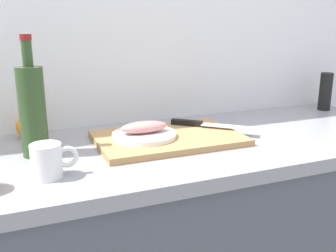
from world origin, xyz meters
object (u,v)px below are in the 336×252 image
cutting_board (168,138)px  white_plate (144,135)px  fish_fillet (144,127)px  wine_bottle (32,109)px  pepper_mill (325,92)px  coffee_mug_0 (48,161)px  chef_knife (202,124)px

cutting_board → white_plate: (-0.08, 0.01, 0.02)m
fish_fillet → wine_bottle: 0.33m
cutting_board → white_plate: white_plate is taller
cutting_board → white_plate: bearing=175.5°
pepper_mill → coffee_mug_0: bearing=-164.6°
chef_knife → wine_bottle: bearing=-135.0°
fish_fillet → wine_bottle: size_ratio=0.45×
wine_bottle → pepper_mill: 1.20m
fish_fillet → pepper_mill: size_ratio=0.94×
white_plate → wine_bottle: (-0.32, 0.01, 0.11)m
coffee_mug_0 → pepper_mill: pepper_mill is taller
chef_knife → pepper_mill: (0.65, 0.11, 0.05)m
white_plate → coffee_mug_0: (-0.30, -0.17, 0.02)m
white_plate → coffee_mug_0: coffee_mug_0 is taller
fish_fillet → pepper_mill: bearing=10.1°
cutting_board → fish_fillet: 0.09m
chef_knife → cutting_board: bearing=-119.0°
white_plate → pepper_mill: 0.89m
fish_fillet → cutting_board: bearing=-4.5°
cutting_board → wine_bottle: bearing=177.2°
coffee_mug_0 → white_plate: bearing=29.0°
cutting_board → fish_fillet: size_ratio=3.01×
coffee_mug_0 → cutting_board: bearing=23.1°
white_plate → wine_bottle: bearing=177.7°
white_plate → wine_bottle: 0.34m
cutting_board → fish_fillet: bearing=175.5°
fish_fillet → chef_knife: 0.23m
cutting_board → coffee_mug_0: bearing=-156.9°
coffee_mug_0 → wine_bottle: bearing=95.4°
fish_fillet → pepper_mill: (0.87, 0.15, 0.03)m
fish_fillet → coffee_mug_0: (-0.30, -0.17, -0.01)m
cutting_board → wine_bottle: wine_bottle is taller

